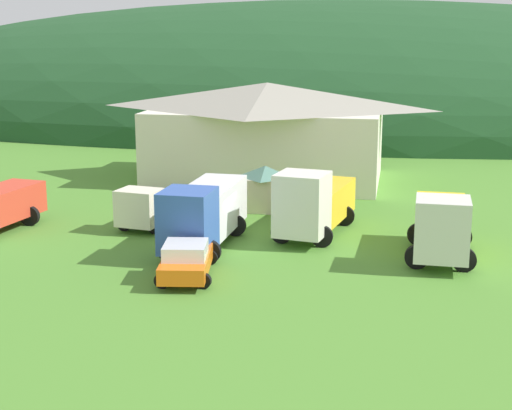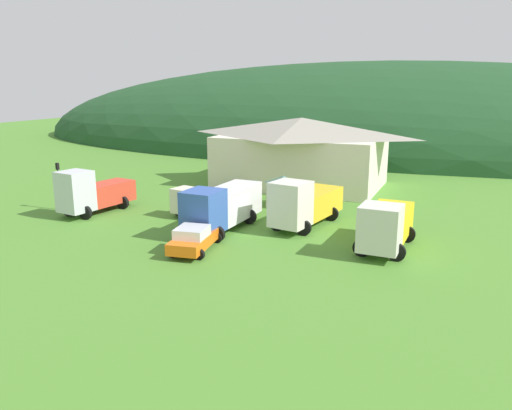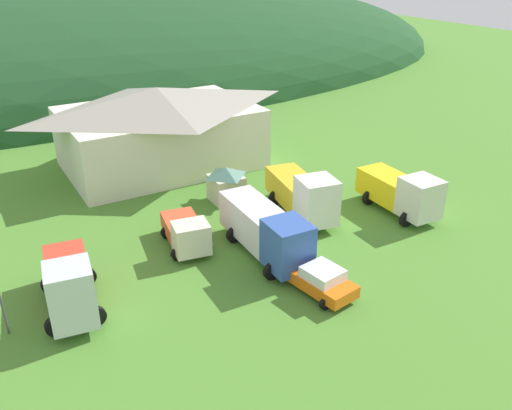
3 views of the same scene
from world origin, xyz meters
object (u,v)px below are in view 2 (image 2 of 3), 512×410
at_px(heavy_rig_striped, 304,203).
at_px(service_pickup_orange, 195,238).
at_px(light_truck_cream, 197,200).
at_px(traffic_light_west, 59,181).
at_px(depot_building, 301,151).
at_px(flatbed_truck_yellow, 386,224).
at_px(tow_truck_silver, 92,192).
at_px(traffic_cone_near_pickup, 247,214).
at_px(play_shed_cream, 283,191).
at_px(box_truck_blue, 222,206).

xyz_separation_m(heavy_rig_striped, service_pickup_orange, (-4.65, -7.93, -0.96)).
bearing_deg(light_truck_cream, traffic_light_west, -64.50).
xyz_separation_m(depot_building, flatbed_truck_yellow, (11.39, -17.66, -1.89)).
relative_size(heavy_rig_striped, service_pickup_orange, 1.51).
relative_size(tow_truck_silver, traffic_cone_near_pickup, 11.09).
height_order(play_shed_cream, heavy_rig_striped, heavy_rig_striped).
height_order(flatbed_truck_yellow, traffic_light_west, traffic_light_west).
bearing_deg(service_pickup_orange, light_truck_cream, -160.34).
bearing_deg(depot_building, flatbed_truck_yellow, -57.19).
bearing_deg(depot_building, tow_truck_silver, -124.19).
distance_m(tow_truck_silver, traffic_cone_near_pickup, 12.70).
xyz_separation_m(play_shed_cream, heavy_rig_striped, (3.47, -5.21, 0.39)).
height_order(tow_truck_silver, service_pickup_orange, tow_truck_silver).
bearing_deg(heavy_rig_striped, light_truck_cream, -80.60).
bearing_deg(tow_truck_silver, traffic_cone_near_pickup, 120.24).
relative_size(depot_building, light_truck_cream, 3.22).
xyz_separation_m(depot_building, box_truck_blue, (-0.11, -17.81, -1.76)).
bearing_deg(traffic_cone_near_pickup, heavy_rig_striped, -17.60).
distance_m(heavy_rig_striped, traffic_cone_near_pickup, 5.83).
distance_m(depot_building, play_shed_cream, 9.71).
xyz_separation_m(light_truck_cream, service_pickup_orange, (4.35, -8.01, -0.33)).
distance_m(depot_building, box_truck_blue, 17.90).
bearing_deg(service_pickup_orange, traffic_cone_near_pickup, 175.01).
distance_m(service_pickup_orange, traffic_cone_near_pickup, 9.67).
distance_m(light_truck_cream, flatbed_truck_yellow, 15.74).
height_order(heavy_rig_striped, flatbed_truck_yellow, heavy_rig_striped).
relative_size(flatbed_truck_yellow, service_pickup_orange, 1.29).
xyz_separation_m(box_truck_blue, traffic_light_west, (-15.12, 0.12, 0.62)).
bearing_deg(traffic_cone_near_pickup, tow_truck_silver, -157.86).
height_order(depot_building, heavy_rig_striped, depot_building).
bearing_deg(box_truck_blue, flatbed_truck_yellow, 92.89).
distance_m(tow_truck_silver, heavy_rig_striped, 17.22).
xyz_separation_m(tow_truck_silver, box_truck_blue, (11.85, -0.20, 0.05)).
height_order(heavy_rig_striped, service_pickup_orange, heavy_rig_striped).
height_order(box_truck_blue, traffic_light_west, traffic_light_west).
relative_size(play_shed_cream, traffic_light_west, 0.68).
bearing_deg(light_truck_cream, flatbed_truck_yellow, 87.71).
relative_size(play_shed_cream, service_pickup_orange, 0.52).
xyz_separation_m(depot_building, service_pickup_orange, (0.33, -22.48, -2.76)).
height_order(play_shed_cream, box_truck_blue, box_truck_blue).
xyz_separation_m(play_shed_cream, light_truck_cream, (-5.52, -5.12, -0.24)).
relative_size(tow_truck_silver, traffic_light_west, 1.71).
bearing_deg(box_truck_blue, tow_truck_silver, -88.84).
height_order(play_shed_cream, light_truck_cream, play_shed_cream).
xyz_separation_m(tow_truck_silver, traffic_cone_near_pickup, (11.65, 4.74, -1.78)).
bearing_deg(tow_truck_silver, service_pickup_orange, 76.49).
bearing_deg(heavy_rig_striped, traffic_light_west, -71.22).
bearing_deg(depot_building, play_shed_cream, -80.82).
relative_size(depot_building, play_shed_cream, 6.35).
height_order(flatbed_truck_yellow, traffic_cone_near_pickup, flatbed_truck_yellow).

